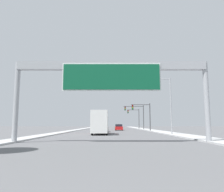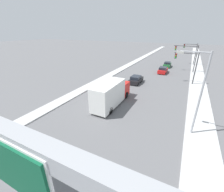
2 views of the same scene
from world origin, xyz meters
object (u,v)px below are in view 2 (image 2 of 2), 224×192
at_px(car_mid_right, 163,70).
at_px(car_near_right, 136,80).
at_px(traffic_light_far_intersection, 192,51).
at_px(car_mid_center, 167,65).
at_px(traffic_light_mid_block, 189,54).
at_px(truck_box_primary, 111,94).
at_px(traffic_light_near_intersection, 189,63).
at_px(street_lamp_right, 198,89).

distance_m(car_mid_right, car_near_right, 11.00).
bearing_deg(traffic_light_far_intersection, car_mid_center, -131.47).
relative_size(car_mid_center, traffic_light_mid_block, 0.64).
bearing_deg(truck_box_primary, traffic_light_near_intersection, 59.42).
bearing_deg(truck_box_primary, car_mid_center, 83.06).
bearing_deg(car_near_right, traffic_light_near_intersection, 24.94).
bearing_deg(traffic_light_mid_block, car_mid_center, 143.82).
bearing_deg(car_mid_center, traffic_light_far_intersection, 48.53).
height_order(car_mid_right, truck_box_primary, truck_box_primary).
bearing_deg(traffic_light_near_intersection, traffic_light_mid_block, 92.05).
distance_m(traffic_light_near_intersection, street_lamp_right, 17.16).
xyz_separation_m(car_mid_center, traffic_light_near_intersection, (5.40, -13.69, 3.45)).
height_order(car_mid_right, traffic_light_far_intersection, traffic_light_far_intersection).
xyz_separation_m(traffic_light_near_intersection, traffic_light_far_intersection, (0.18, 20.00, 0.04)).
relative_size(car_mid_center, traffic_light_near_intersection, 0.68).
height_order(car_near_right, traffic_light_near_intersection, traffic_light_near_intersection).
xyz_separation_m(car_mid_right, traffic_light_far_intersection, (5.58, 13.71, 3.48)).
distance_m(car_near_right, truck_box_primary, 10.97).
distance_m(car_mid_center, car_near_right, 18.17).
relative_size(car_near_right, street_lamp_right, 0.51).
bearing_deg(street_lamp_right, car_mid_center, 101.90).
height_order(traffic_light_near_intersection, traffic_light_mid_block, traffic_light_mid_block).
bearing_deg(traffic_light_far_intersection, car_mid_right, -112.13).
relative_size(car_mid_right, traffic_light_near_intersection, 0.70).
distance_m(traffic_light_far_intersection, street_lamp_right, 37.13).
bearing_deg(truck_box_primary, street_lamp_right, -11.60).
xyz_separation_m(car_mid_center, car_mid_right, (0.00, -7.40, 0.01)).
distance_m(truck_box_primary, traffic_light_far_intersection, 36.30).
height_order(car_near_right, truck_box_primary, truck_box_primary).
height_order(car_near_right, traffic_light_far_intersection, traffic_light_far_intersection).
xyz_separation_m(car_mid_right, street_lamp_right, (6.49, -23.40, 4.24)).
bearing_deg(traffic_light_near_intersection, truck_box_primary, -120.58).
bearing_deg(car_mid_center, traffic_light_near_intersection, -68.47).
distance_m(truck_box_primary, street_lamp_right, 10.68).
bearing_deg(car_mid_center, street_lamp_right, -78.10).
bearing_deg(traffic_light_near_intersection, street_lamp_right, -86.35).
distance_m(car_mid_center, traffic_light_far_intersection, 9.12).
height_order(car_mid_center, traffic_light_near_intersection, traffic_light_near_intersection).
distance_m(car_mid_right, street_lamp_right, 24.65).
height_order(car_mid_center, street_lamp_right, street_lamp_right).
bearing_deg(traffic_light_far_intersection, traffic_light_mid_block, -93.07).
xyz_separation_m(traffic_light_far_intersection, street_lamp_right, (0.91, -37.11, 0.76)).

